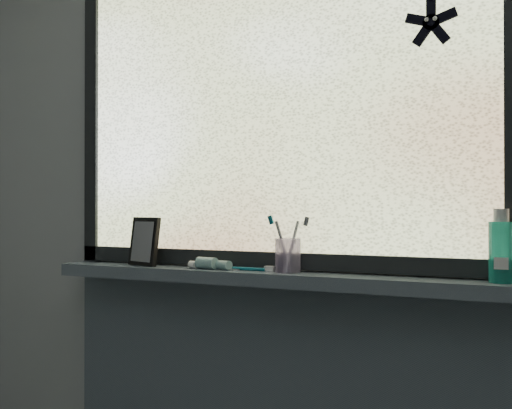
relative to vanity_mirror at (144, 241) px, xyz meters
name	(u,v)px	position (x,y,z in m)	size (l,w,h in m)	color
wall_back	(298,195)	(0.51, 0.08, 0.15)	(3.00, 0.01, 2.50)	#9EA3A8
windowsill	(290,279)	(0.51, 0.01, -0.10)	(1.62, 0.14, 0.04)	#4C5865
window_pane	(296,103)	(0.51, 0.06, 0.43)	(1.50, 0.01, 1.00)	silver
frame_bottom	(295,261)	(0.51, 0.05, -0.05)	(1.60, 0.03, 0.05)	black
frame_left	(93,120)	(-0.26, 0.05, 0.43)	(0.05, 0.03, 1.10)	black
frame_mullion	(511,86)	(1.11, 0.05, 0.43)	(0.04, 0.03, 1.00)	black
starfish_sticker	(431,22)	(0.91, 0.05, 0.62)	(0.15, 0.02, 0.15)	black
vanity_mirror	(144,241)	(0.00, 0.00, 0.00)	(0.13, 0.06, 0.16)	black
toothpaste_tube	(213,263)	(0.26, -0.01, -0.06)	(0.21, 0.04, 0.04)	silver
toothbrush_cup	(288,255)	(0.51, 0.01, -0.03)	(0.08, 0.08, 0.10)	#C9AFE7
toothbrush_lying	(236,267)	(0.34, 0.00, -0.07)	(0.24, 0.02, 0.02)	#0D5F75
mouthwash_bottle	(501,246)	(1.09, 0.01, 0.01)	(0.06, 0.06, 0.16)	#21AC98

